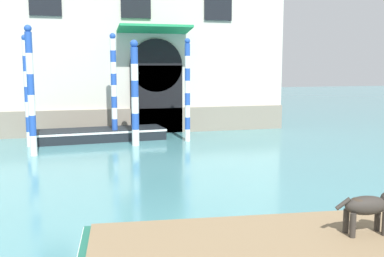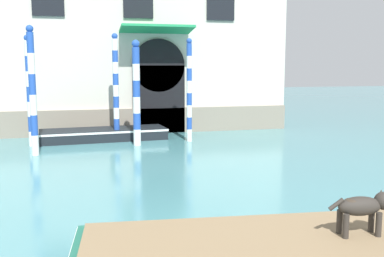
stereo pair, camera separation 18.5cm
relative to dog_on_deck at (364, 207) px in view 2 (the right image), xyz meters
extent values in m
cube|color=gray|center=(-1.15, 14.76, -0.55)|extent=(13.98, 0.16, 1.13)
cube|color=black|center=(-0.29, 14.75, 0.40)|extent=(2.35, 0.14, 3.03)
cylinder|color=black|center=(-0.29, 14.75, 1.91)|extent=(2.35, 0.14, 2.35)
cube|color=black|center=(2.58, 14.77, 4.84)|extent=(1.29, 0.10, 1.81)
cube|color=#1E8C51|center=(-0.45, 14.11, 3.45)|extent=(3.09, 1.40, 0.29)
cube|color=white|center=(-0.18, 0.04, -0.51)|extent=(7.66, 2.87, 0.08)
cube|color=#8C7251|center=(-0.18, 0.04, -0.42)|extent=(7.39, 2.64, 0.06)
cylinder|color=#332D28|center=(0.18, 0.07, -0.23)|extent=(0.08, 0.08, 0.33)
cylinder|color=#332D28|center=(0.16, -0.11, -0.23)|extent=(0.08, 0.08, 0.33)
cylinder|color=#332D28|center=(-0.29, 0.12, -0.23)|extent=(0.08, 0.08, 0.33)
cylinder|color=#332D28|center=(-0.31, -0.06, -0.23)|extent=(0.08, 0.08, 0.33)
ellipsoid|color=#332D28|center=(-0.07, 0.01, 0.01)|extent=(0.64, 0.33, 0.26)
ellipsoid|color=#382D23|center=(-0.16, 0.02, 0.08)|extent=(0.29, 0.21, 0.09)
sphere|color=#332D28|center=(0.27, -0.03, 0.07)|extent=(0.25, 0.25, 0.25)
cone|color=#382D23|center=(0.28, 0.04, 0.16)|extent=(0.07, 0.07, 0.10)
cylinder|color=#332D28|center=(-0.40, 0.04, 0.05)|extent=(0.22, 0.08, 0.18)
cube|color=black|center=(-2.82, 13.37, -0.89)|extent=(5.15, 2.00, 0.46)
cube|color=white|center=(-2.82, 13.37, -0.72)|extent=(5.18, 2.04, 0.08)
cube|color=#B2B7BC|center=(-2.82, 13.37, -0.91)|extent=(2.86, 1.42, 0.41)
cylinder|color=white|center=(-1.65, 11.76, -0.81)|extent=(0.28, 0.28, 0.62)
cylinder|color=#234CAD|center=(-1.65, 11.76, -0.19)|extent=(0.28, 0.28, 0.62)
cylinder|color=white|center=(-1.65, 11.76, 0.43)|extent=(0.28, 0.28, 0.62)
cylinder|color=#234CAD|center=(-1.65, 11.76, 1.04)|extent=(0.28, 0.28, 0.62)
cylinder|color=white|center=(-1.65, 11.76, 1.66)|extent=(0.28, 0.28, 0.62)
cylinder|color=#234CAD|center=(-1.65, 11.76, 2.28)|extent=(0.28, 0.28, 0.62)
sphere|color=#234CAD|center=(-1.65, 11.76, 2.71)|extent=(0.29, 0.29, 0.29)
cylinder|color=white|center=(-5.25, 10.67, -0.77)|extent=(0.23, 0.23, 0.69)
cylinder|color=#234CAD|center=(-5.25, 10.67, -0.09)|extent=(0.23, 0.23, 0.69)
cylinder|color=white|center=(-5.25, 10.67, 0.60)|extent=(0.23, 0.23, 0.69)
cylinder|color=#234CAD|center=(-5.25, 10.67, 1.28)|extent=(0.23, 0.23, 0.69)
cylinder|color=white|center=(-5.25, 10.67, 1.97)|extent=(0.23, 0.23, 0.69)
cylinder|color=#234CAD|center=(-5.25, 10.67, 2.66)|extent=(0.23, 0.23, 0.69)
sphere|color=#234CAD|center=(-5.25, 10.67, 3.10)|extent=(0.24, 0.24, 0.24)
cylinder|color=white|center=(0.50, 12.21, -0.87)|extent=(0.21, 0.21, 0.49)
cylinder|color=#234CAD|center=(0.50, 12.21, -0.39)|extent=(0.21, 0.21, 0.49)
cylinder|color=white|center=(0.50, 12.21, 0.10)|extent=(0.21, 0.21, 0.49)
cylinder|color=#234CAD|center=(0.50, 12.21, 0.58)|extent=(0.21, 0.21, 0.49)
cylinder|color=white|center=(0.50, 12.21, 1.07)|extent=(0.21, 0.21, 0.49)
cylinder|color=#234CAD|center=(0.50, 12.21, 1.55)|extent=(0.21, 0.21, 0.49)
cylinder|color=white|center=(0.50, 12.21, 2.04)|extent=(0.21, 0.21, 0.49)
cylinder|color=#234CAD|center=(0.50, 12.21, 2.53)|extent=(0.21, 0.21, 0.49)
sphere|color=#234CAD|center=(0.50, 12.21, 2.86)|extent=(0.22, 0.22, 0.22)
cylinder|color=white|center=(-2.32, 12.97, -0.89)|extent=(0.23, 0.23, 0.45)
cylinder|color=#234CAD|center=(-2.32, 12.97, -0.44)|extent=(0.23, 0.23, 0.45)
cylinder|color=white|center=(-2.32, 12.97, 0.01)|extent=(0.23, 0.23, 0.45)
cylinder|color=#234CAD|center=(-2.32, 12.97, 0.46)|extent=(0.23, 0.23, 0.45)
cylinder|color=white|center=(-2.32, 12.97, 0.91)|extent=(0.23, 0.23, 0.45)
cylinder|color=#234CAD|center=(-2.32, 12.97, 1.37)|extent=(0.23, 0.23, 0.45)
cylinder|color=white|center=(-2.32, 12.97, 1.82)|extent=(0.23, 0.23, 0.45)
cylinder|color=#234CAD|center=(-2.32, 12.97, 2.27)|extent=(0.23, 0.23, 0.45)
cylinder|color=white|center=(-2.32, 12.97, 2.72)|extent=(0.23, 0.23, 0.45)
sphere|color=#234CAD|center=(-2.32, 12.97, 3.05)|extent=(0.24, 0.24, 0.24)
cylinder|color=white|center=(-5.54, 12.53, -0.84)|extent=(0.22, 0.22, 0.56)
cylinder|color=#234CAD|center=(-5.54, 12.53, -0.27)|extent=(0.22, 0.22, 0.56)
cylinder|color=white|center=(-5.54, 12.53, 0.29)|extent=(0.22, 0.22, 0.56)
cylinder|color=#234CAD|center=(-5.54, 12.53, 0.85)|extent=(0.22, 0.22, 0.56)
cylinder|color=white|center=(-5.54, 12.53, 1.41)|extent=(0.22, 0.22, 0.56)
cylinder|color=#234CAD|center=(-5.54, 12.53, 1.98)|extent=(0.22, 0.22, 0.56)
cylinder|color=white|center=(-5.54, 12.53, 2.54)|extent=(0.22, 0.22, 0.56)
sphere|color=#234CAD|center=(-5.54, 12.53, 2.92)|extent=(0.23, 0.23, 0.23)
camera|label=1|loc=(-3.87, -5.10, 1.89)|focal=42.00mm
camera|label=2|loc=(-3.69, -5.15, 1.89)|focal=42.00mm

